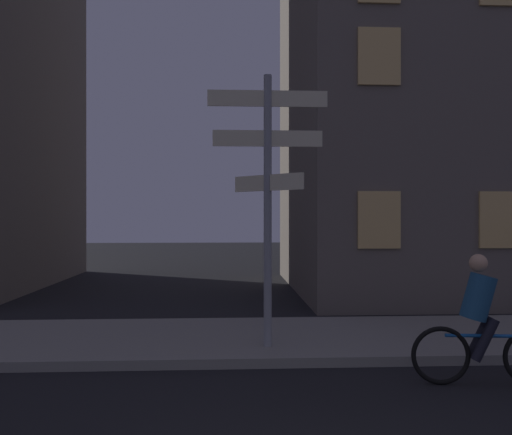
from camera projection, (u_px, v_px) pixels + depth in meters
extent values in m
cube|color=gray|center=(264.00, 339.00, 8.68)|extent=(40.00, 2.93, 0.14)
cylinder|color=gray|center=(268.00, 211.00, 7.92)|extent=(0.12, 0.12, 4.04)
cube|color=beige|center=(268.00, 99.00, 7.92)|extent=(1.79, 0.03, 0.24)
cube|color=beige|center=(268.00, 138.00, 7.92)|extent=(1.64, 0.03, 0.24)
cube|color=beige|center=(268.00, 183.00, 7.92)|extent=(0.96, 0.96, 0.24)
torus|color=black|center=(441.00, 355.00, 6.54)|extent=(0.72, 0.14, 0.72)
cylinder|color=#1959A5|center=(487.00, 336.00, 6.50)|extent=(1.00, 0.16, 0.04)
cylinder|color=navy|center=(478.00, 297.00, 6.51)|extent=(0.49, 0.37, 0.61)
sphere|color=tan|center=(478.00, 263.00, 6.50)|extent=(0.22, 0.22, 0.22)
cylinder|color=black|center=(480.00, 337.00, 6.59)|extent=(0.35, 0.16, 0.55)
cylinder|color=black|center=(485.00, 340.00, 6.41)|extent=(0.35, 0.16, 0.55)
cube|color=#6B6056|center=(473.00, 58.00, 15.29)|extent=(10.40, 7.90, 13.27)
cube|color=#F2C672|center=(379.00, 220.00, 11.12)|extent=(0.90, 0.06, 1.20)
cube|color=#F2C672|center=(500.00, 220.00, 11.26)|extent=(0.90, 0.06, 1.20)
cube|color=#F2C672|center=(379.00, 56.00, 11.11)|extent=(0.90, 0.06, 1.20)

